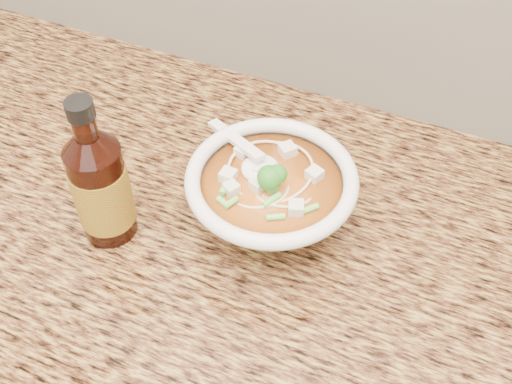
% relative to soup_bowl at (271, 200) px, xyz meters
% --- Properties ---
extents(counter_slab, '(4.00, 0.68, 0.04)m').
position_rel_soup_bowl_xyz_m(counter_slab, '(0.02, -0.04, -0.07)').
color(counter_slab, olive).
rests_on(counter_slab, cabinet).
extents(soup_bowl, '(0.22, 0.21, 0.11)m').
position_rel_soup_bowl_xyz_m(soup_bowl, '(0.00, 0.00, 0.00)').
color(soup_bowl, white).
rests_on(soup_bowl, counter_slab).
extents(hot_sauce_bottle, '(0.08, 0.08, 0.21)m').
position_rel_soup_bowl_xyz_m(hot_sauce_bottle, '(-0.18, -0.08, 0.03)').
color(hot_sauce_bottle, '#330E07').
rests_on(hot_sauce_bottle, counter_slab).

